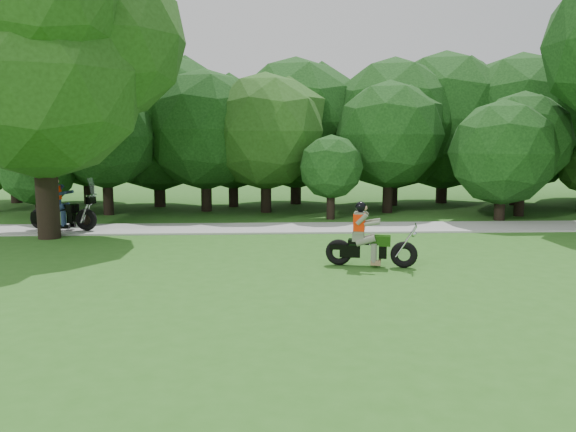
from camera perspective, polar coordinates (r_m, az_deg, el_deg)
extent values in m
plane|color=#2C621C|center=(12.17, 15.88, -7.14)|extent=(100.00, 100.00, 0.00)
cube|color=#A6A6A0|center=(19.75, 8.56, -1.15)|extent=(60.00, 2.20, 0.06)
cylinder|color=black|center=(23.97, 10.10, 2.48)|extent=(0.42, 0.42, 1.80)
sphere|color=black|center=(23.87, 10.23, 8.13)|extent=(4.49, 4.49, 4.49)
cylinder|color=black|center=(26.39, -12.92, 2.88)|extent=(0.52, 0.52, 1.80)
sphere|color=black|center=(26.31, -13.11, 9.29)|extent=(6.31, 6.31, 6.31)
cylinder|color=black|center=(25.82, -5.57, 2.75)|extent=(0.44, 0.44, 1.64)
sphere|color=black|center=(25.72, -5.64, 8.01)|extent=(4.77, 4.77, 4.77)
cylinder|color=black|center=(24.40, 22.48, 2.10)|extent=(0.39, 0.39, 1.80)
sphere|color=black|center=(24.31, 22.74, 7.15)|extent=(3.85, 3.85, 3.85)
cylinder|color=black|center=(26.75, 10.55, 3.01)|extent=(0.50, 0.50, 1.80)
sphere|color=black|center=(26.67, 10.71, 9.17)|extent=(6.08, 6.08, 6.08)
cylinder|color=black|center=(24.28, -23.91, 1.02)|extent=(0.35, 0.35, 0.98)
sphere|color=black|center=(24.16, -24.10, 4.47)|extent=(3.00, 3.00, 3.00)
cylinder|color=black|center=(24.35, -8.30, 2.60)|extent=(0.46, 0.46, 1.80)
sphere|color=black|center=(24.26, -8.42, 8.63)|extent=(5.11, 5.11, 5.11)
cylinder|color=black|center=(21.74, 4.36, 1.27)|extent=(0.32, 0.32, 1.22)
sphere|color=black|center=(21.63, 4.40, 4.99)|extent=(2.48, 2.48, 2.48)
cylinder|color=black|center=(23.73, -2.25, 2.54)|extent=(0.44, 0.44, 1.80)
sphere|color=#234A15|center=(23.63, -2.28, 8.56)|extent=(4.89, 4.89, 4.89)
cylinder|color=black|center=(28.49, 22.14, 2.85)|extent=(0.52, 0.52, 1.80)
sphere|color=black|center=(28.41, 22.44, 8.81)|extent=(6.35, 6.35, 6.35)
cylinder|color=black|center=(22.89, 20.72, 1.17)|extent=(0.40, 0.40, 1.27)
sphere|color=black|center=(22.76, 20.95, 6.02)|extent=(4.00, 4.00, 4.00)
cylinder|color=black|center=(28.27, 15.35, 3.11)|extent=(0.53, 0.53, 1.80)
sphere|color=black|center=(28.20, 15.58, 9.28)|extent=(6.59, 6.59, 6.59)
cylinder|color=black|center=(30.35, -25.91, 2.91)|extent=(0.53, 0.53, 1.80)
sphere|color=black|center=(30.29, -26.26, 8.60)|extent=(6.51, 6.51, 6.51)
cylinder|color=black|center=(24.08, -17.82, 2.25)|extent=(0.41, 0.41, 1.80)
sphere|color=black|center=(23.98, -18.05, 7.67)|extent=(4.24, 4.24, 4.24)
cylinder|color=black|center=(28.61, -19.59, 2.99)|extent=(0.49, 0.49, 1.80)
sphere|color=black|center=(28.53, -19.85, 8.57)|extent=(5.80, 5.80, 5.80)
cylinder|color=black|center=(26.86, 0.80, 3.16)|extent=(0.51, 0.51, 1.80)
sphere|color=black|center=(26.78, 0.81, 9.37)|extent=(6.17, 6.17, 6.17)
cylinder|color=black|center=(18.89, -23.39, 4.21)|extent=(0.68, 0.68, 4.20)
sphere|color=#234A15|center=(18.96, -23.88, 12.98)|extent=(6.40, 6.40, 6.40)
sphere|color=#234A15|center=(19.34, -18.11, 16.73)|extent=(5.12, 5.12, 5.12)
torus|color=black|center=(13.85, 5.17, -3.68)|extent=(0.67, 0.33, 0.65)
torus|color=black|center=(13.80, 11.70, -3.87)|extent=(0.67, 0.33, 0.65)
cube|color=black|center=(13.80, 7.65, -3.57)|extent=(1.15, 0.48, 0.30)
cube|color=silver|center=(13.79, 8.30, -3.59)|extent=(0.50, 0.41, 0.37)
cube|color=black|center=(13.73, 9.37, -2.48)|extent=(0.53, 0.38, 0.24)
cube|color=black|center=(13.76, 7.14, -2.57)|extent=(0.54, 0.40, 0.09)
cylinder|color=silver|center=(13.74, 11.89, -2.55)|extent=(0.50, 0.15, 0.77)
cylinder|color=silver|center=(13.68, 12.86, -0.93)|extent=(0.17, 0.58, 0.03)
cube|color=#616753|center=(13.74, 7.15, -2.04)|extent=(0.35, 0.41, 0.22)
cube|color=#616753|center=(13.69, 7.25, -0.67)|extent=(0.32, 0.43, 0.52)
cube|color=#FA2905|center=(13.68, 7.25, -0.59)|extent=(0.36, 0.48, 0.41)
sphere|color=black|center=(13.63, 7.40, 0.94)|extent=(0.26, 0.26, 0.26)
torus|color=black|center=(20.58, -23.82, -0.25)|extent=(0.77, 0.35, 0.74)
torus|color=black|center=(19.76, -19.80, -0.36)|extent=(0.77, 0.35, 0.74)
cube|color=black|center=(20.25, -22.34, -0.14)|extent=(1.20, 0.47, 0.34)
cube|color=silver|center=(20.16, -21.94, -0.15)|extent=(0.57, 0.45, 0.42)
cube|color=black|center=(20.00, -21.34, 0.73)|extent=(0.60, 0.41, 0.27)
cube|color=black|center=(20.28, -22.70, 0.63)|extent=(0.60, 0.44, 0.11)
cylinder|color=silver|center=(19.69, -19.75, 0.70)|extent=(0.42, 0.13, 0.95)
cylinder|color=silver|center=(19.56, -19.35, 2.02)|extent=(0.17, 0.67, 0.04)
cube|color=black|center=(20.35, -24.05, -0.20)|extent=(0.46, 0.21, 0.36)
cube|color=black|center=(20.74, -23.37, -0.02)|extent=(0.46, 0.21, 0.36)
cube|color=#1A2747|center=(20.26, -22.72, 1.05)|extent=(0.39, 0.45, 0.25)
cube|color=#1A2747|center=(20.22, -22.73, 2.11)|extent=(0.35, 0.49, 0.59)
cube|color=#FA2905|center=(20.21, -22.73, 2.17)|extent=(0.39, 0.53, 0.46)
sphere|color=black|center=(20.17, -22.72, 3.37)|extent=(0.30, 0.30, 0.30)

